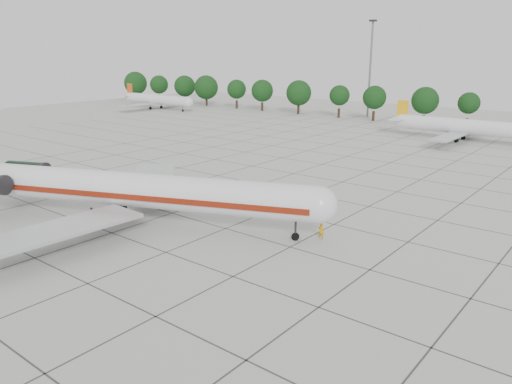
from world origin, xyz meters
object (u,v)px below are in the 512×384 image
Objects in this scene: ground_crew at (321,231)px; bg_airliner_a at (157,100)px; bg_airliner_c at (465,127)px; floodlight_mast at (370,63)px; main_airliner at (111,187)px.

bg_airliner_a is at bearing -40.59° from ground_crew.
floodlight_mast is at bearing 143.82° from bg_airliner_c.
main_airliner is at bearing -100.67° from bg_airliner_c.
bg_airliner_c is (13.86, 73.52, -0.85)m from main_airliner.
main_airliner is 108.31m from bg_airliner_a.
floodlight_mast is at bearing 78.55° from main_airliner.
main_airliner is at bearing 17.76° from ground_crew.
bg_airliner_a is at bearing 179.75° from bg_airliner_c.
ground_crew is (19.80, 9.32, -2.95)m from main_airliner.
floodlight_mast is (-19.33, 97.80, 10.52)m from main_airliner.
floodlight_mast is (-33.19, 24.27, 11.37)m from bg_airliner_c.
bg_airliner_a reaches higher than ground_crew.
ground_crew is at bearing 2.56° from main_airliner.
ground_crew is 97.68m from floodlight_mast.
main_airliner is 27.06× the size of ground_crew.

